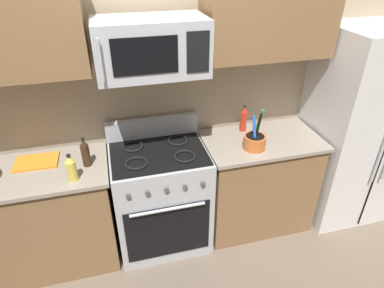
{
  "coord_description": "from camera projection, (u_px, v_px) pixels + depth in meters",
  "views": [
    {
      "loc": [
        -0.3,
        -1.54,
        2.3
      ],
      "look_at": [
        0.24,
        0.49,
        1.03
      ],
      "focal_mm": 30.89,
      "sensor_mm": 36.0,
      "label": 1
    }
  ],
  "objects": [
    {
      "name": "wall_back",
      "position": [
        148.0,
        90.0,
        2.66
      ],
      "size": [
        8.0,
        0.1,
        2.6
      ],
      "primitive_type": "cube",
      "color": "tan",
      "rests_on": "ground"
    },
    {
      "name": "counter_left",
      "position": [
        47.0,
        218.0,
        2.6
      ],
      "size": [
        1.04,
        0.59,
        0.91
      ],
      "color": "olive",
      "rests_on": "ground"
    },
    {
      "name": "range_oven",
      "position": [
        161.0,
        197.0,
        2.79
      ],
      "size": [
        0.76,
        0.63,
        1.09
      ],
      "color": "#B2B5BA",
      "rests_on": "ground"
    },
    {
      "name": "counter_right",
      "position": [
        257.0,
        182.0,
        2.99
      ],
      "size": [
        0.98,
        0.59,
        0.91
      ],
      "color": "olive",
      "rests_on": "ground"
    },
    {
      "name": "refrigerator",
      "position": [
        358.0,
        129.0,
        2.96
      ],
      "size": [
        0.83,
        0.7,
        1.78
      ],
      "color": "silver",
      "rests_on": "ground"
    },
    {
      "name": "microwave",
      "position": [
        151.0,
        47.0,
        2.16
      ],
      "size": [
        0.73,
        0.44,
        0.37
      ],
      "color": "#B2B5BA"
    },
    {
      "name": "upper_cabinets_right",
      "position": [
        271.0,
        4.0,
        2.34
      ],
      "size": [
        0.97,
        0.34,
        0.75
      ],
      "color": "olive"
    },
    {
      "name": "utensil_crock",
      "position": [
        255.0,
        141.0,
        2.6
      ],
      "size": [
        0.18,
        0.18,
        0.34
      ],
      "color": "#D1662D",
      "rests_on": "counter_right"
    },
    {
      "name": "cutting_board",
      "position": [
        36.0,
        162.0,
        2.45
      ],
      "size": [
        0.31,
        0.22,
        0.02
      ],
      "primitive_type": "cube",
      "rotation": [
        0.0,
        0.0,
        -0.02
      ],
      "color": "orange",
      "rests_on": "counter_left"
    },
    {
      "name": "bottle_oil",
      "position": [
        71.0,
        168.0,
        2.24
      ],
      "size": [
        0.07,
        0.07,
        0.2
      ],
      "color": "gold",
      "rests_on": "counter_left"
    },
    {
      "name": "bottle_hot_sauce",
      "position": [
        244.0,
        119.0,
        2.83
      ],
      "size": [
        0.05,
        0.05,
        0.24
      ],
      "color": "red",
      "rests_on": "counter_right"
    },
    {
      "name": "bottle_soy",
      "position": [
        85.0,
        153.0,
        2.38
      ],
      "size": [
        0.06,
        0.06,
        0.23
      ],
      "color": "#382314",
      "rests_on": "counter_left"
    }
  ]
}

